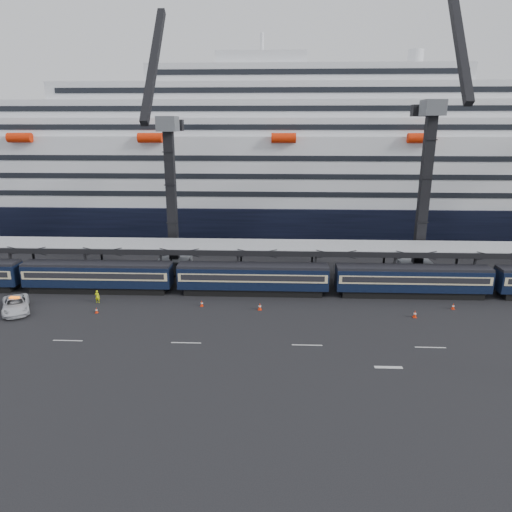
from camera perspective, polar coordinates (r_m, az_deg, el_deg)
name	(u,v)px	position (r m, az deg, el deg)	size (l,w,h in m)	color
ground	(323,328)	(49.78, 8.41, -8.91)	(260.00, 260.00, 0.00)	black
lane_markings	(415,353)	(46.79, 19.26, -11.39)	(111.00, 4.27, 0.02)	beige
train	(279,278)	(57.96, 2.93, -2.74)	(133.05, 3.00, 4.05)	black
canopy	(314,247)	(61.14, 7.30, 1.14)	(130.00, 6.25, 5.53)	gray
cruise_ship	(297,170)	(91.35, 5.11, 10.67)	(214.09, 28.84, 34.00)	black
crane_dark_near	(170,191)	(65.73, -10.65, 7.99)	(4.50, 17.75, 35.08)	#505458
crane_dark_mid	(426,183)	(66.11, 20.51, 8.55)	(4.50, 18.24, 39.64)	#505458
pickup_truck	(16,305)	(59.90, -27.84, -5.42)	(2.78, 6.02, 1.67)	silver
worker	(97,297)	(58.86, -19.22, -4.81)	(0.58, 0.38, 1.59)	#DAEE0C
traffic_cone_b	(96,310)	(55.98, -19.32, -6.41)	(0.34, 0.34, 0.67)	red
traffic_cone_c	(260,306)	(53.66, 0.48, -6.32)	(0.43, 0.43, 0.87)	red
traffic_cone_d	(202,303)	(55.09, -6.80, -5.90)	(0.37, 0.37, 0.74)	red
traffic_cone_e	(415,314)	(54.66, 19.24, -6.84)	(0.43, 0.43, 0.87)	red
traffic_cone_f	(453,306)	(58.68, 23.43, -5.78)	(0.37, 0.37, 0.73)	red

